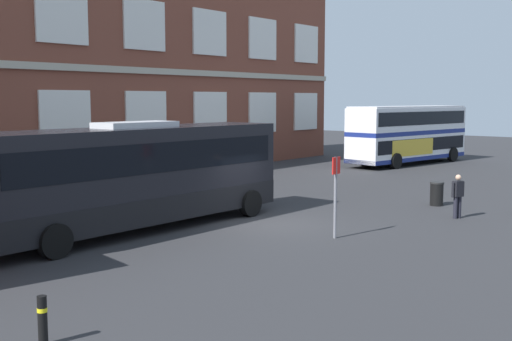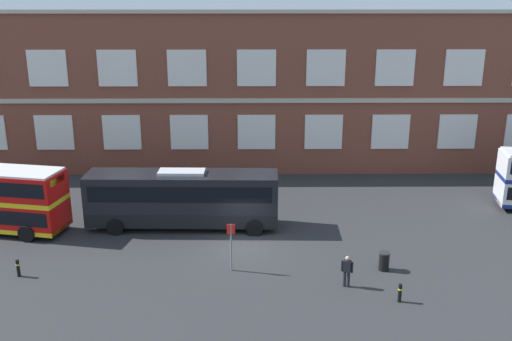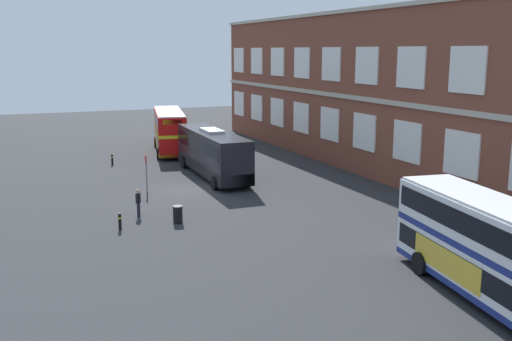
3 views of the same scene
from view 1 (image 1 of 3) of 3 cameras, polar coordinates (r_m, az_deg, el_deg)
The scene contains 7 objects.
ground_plane at distance 24.63m, azimuth -2.38°, elevation -4.26°, with size 120.00×120.00×0.00m, color #2B2B2D.
double_decker_middle at distance 45.87m, azimuth 13.54°, elevation 3.25°, with size 11.26×4.14×4.07m.
touring_coach at distance 22.35m, azimuth -10.64°, elevation -0.52°, with size 12.06×3.10×3.80m.
waiting_passenger at distance 25.54m, azimuth 17.68°, elevation -2.06°, with size 0.62×0.38×1.70m.
bus_stand_flag at distance 20.94m, azimuth 7.16°, elevation -1.68°, with size 0.44×0.10×2.70m.
station_litter_bin at distance 28.40m, azimuth 15.93°, elevation -2.01°, with size 0.60×0.60×1.03m.
safety_bollard_east at distance 12.77m, azimuth -18.64°, elevation -12.59°, with size 0.19×0.19×0.95m.
Camera 1 is at (-18.24, -13.91, 4.59)m, focal length 44.50 mm.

